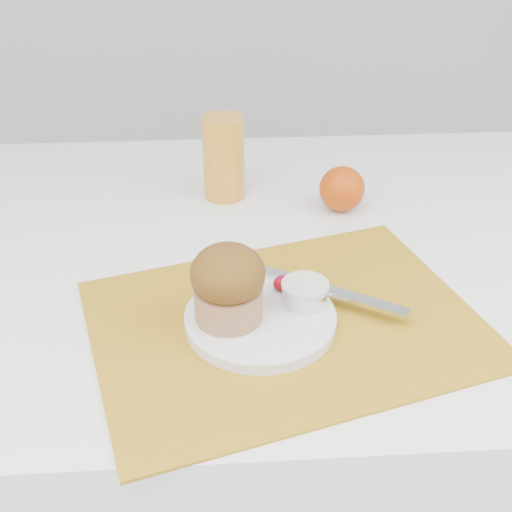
{
  "coord_description": "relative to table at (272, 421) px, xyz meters",
  "views": [
    {
      "loc": [
        -0.08,
        -0.75,
        1.24
      ],
      "look_at": [
        -0.04,
        -0.07,
        0.8
      ],
      "focal_mm": 45.0,
      "sensor_mm": 36.0,
      "label": 1
    }
  ],
  "objects": [
    {
      "name": "plate",
      "position": [
        -0.04,
        -0.2,
        0.39
      ],
      "size": [
        0.22,
        0.22,
        0.01
      ],
      "primitive_type": "cylinder",
      "rotation": [
        0.0,
        0.0,
        -0.21
      ],
      "color": "white",
      "rests_on": "placemat"
    },
    {
      "name": "juice_glass",
      "position": [
        -0.07,
        0.15,
        0.44
      ],
      "size": [
        0.08,
        0.08,
        0.14
      ],
      "primitive_type": "cylinder",
      "rotation": [
        0.0,
        0.0,
        -0.22
      ],
      "color": "orange",
      "rests_on": "table"
    },
    {
      "name": "butter_knife",
      "position": [
        0.05,
        -0.16,
        0.4
      ],
      "size": [
        0.19,
        0.13,
        0.01
      ],
      "primitive_type": "cube",
      "rotation": [
        0.0,
        0.0,
        -0.56
      ],
      "color": "#B9BAC2",
      "rests_on": "plate"
    },
    {
      "name": "orange",
      "position": [
        0.11,
        0.09,
        0.41
      ],
      "size": [
        0.07,
        0.07,
        0.07
      ],
      "primitive_type": "sphere",
      "color": "#BF4206",
      "rests_on": "table"
    },
    {
      "name": "placemat",
      "position": [
        -0.0,
        -0.19,
        0.38
      ],
      "size": [
        0.53,
        0.45,
        0.0
      ],
      "primitive_type": "cube",
      "rotation": [
        0.0,
        0.0,
        0.28
      ],
      "color": "#AD7D18",
      "rests_on": "table"
    },
    {
      "name": "raspberry_far",
      "position": [
        -0.01,
        -0.15,
        0.4
      ],
      "size": [
        0.02,
        0.02,
        0.02
      ],
      "primitive_type": "ellipsoid",
      "color": "#5D0208",
      "rests_on": "plate"
    },
    {
      "name": "cream",
      "position": [
        0.02,
        -0.18,
        0.42
      ],
      "size": [
        0.06,
        0.06,
        0.01
      ],
      "primitive_type": "cylinder",
      "rotation": [
        0.0,
        0.0,
        -0.1
      ],
      "color": "beige",
      "rests_on": "ramekin"
    },
    {
      "name": "ramekin",
      "position": [
        0.02,
        -0.18,
        0.41
      ],
      "size": [
        0.07,
        0.07,
        0.02
      ],
      "primitive_type": "cylinder",
      "rotation": [
        0.0,
        0.0,
        -0.31
      ],
      "color": "silver",
      "rests_on": "plate"
    },
    {
      "name": "raspberry_near",
      "position": [
        -0.0,
        -0.15,
        0.4
      ],
      "size": [
        0.02,
        0.02,
        0.02
      ],
      "primitive_type": "ellipsoid",
      "color": "#5D021A",
      "rests_on": "plate"
    },
    {
      "name": "muffin",
      "position": [
        -0.07,
        -0.2,
        0.44
      ],
      "size": [
        0.09,
        0.09,
        0.1
      ],
      "color": "#AC7A53",
      "rests_on": "plate"
    },
    {
      "name": "table",
      "position": [
        0.0,
        0.0,
        0.0
      ],
      "size": [
        1.2,
        0.8,
        0.75
      ],
      "primitive_type": "cube",
      "color": "white",
      "rests_on": "ground"
    }
  ]
}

